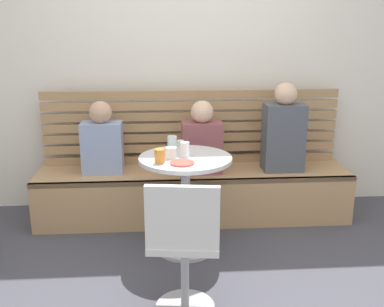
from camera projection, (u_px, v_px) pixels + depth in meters
The scene contains 15 objects.
ground at pixel (207, 294), 2.88m from camera, with size 8.00×8.00×0.00m, color #42424C.
back_wall at pixel (190, 49), 4.06m from camera, with size 5.20×0.10×2.90m, color silver.
booth_bench at pixel (194, 194), 3.97m from camera, with size 2.70×0.52×0.44m.
booth_backrest at pixel (192, 127), 4.05m from camera, with size 2.65×0.04×0.67m.
cafe_table at pixel (185, 186), 3.32m from camera, with size 0.68×0.68×0.74m.
white_chair at pixel (184, 243), 2.55m from camera, with size 0.45×0.45×0.85m.
person_adult at pixel (284, 132), 3.86m from camera, with size 0.34×0.22×0.76m.
person_child_left at pixel (202, 141), 3.82m from camera, with size 0.34×0.22×0.62m.
person_child_middle at pixel (102, 141), 3.82m from camera, with size 0.34×0.22×0.62m.
cup_water_clear at pixel (185, 150), 3.25m from camera, with size 0.07×0.07×0.11m, color white.
cup_espresso_small at pixel (180, 144), 3.51m from camera, with size 0.06×0.06×0.06m, color silver.
cup_glass_short at pixel (171, 153), 3.22m from camera, with size 0.08×0.08×0.08m, color silver.
cup_tumbler_orange at pixel (160, 156), 3.10m from camera, with size 0.07×0.07×0.10m, color orange.
cup_glass_tall at pixel (172, 144), 3.38m from camera, with size 0.07×0.07×0.12m, color silver.
plate_small at pixel (182, 163), 3.10m from camera, with size 0.17×0.17×0.01m, color #DB4C42.
Camera 1 is at (-0.28, -2.52, 1.65)m, focal length 42.15 mm.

